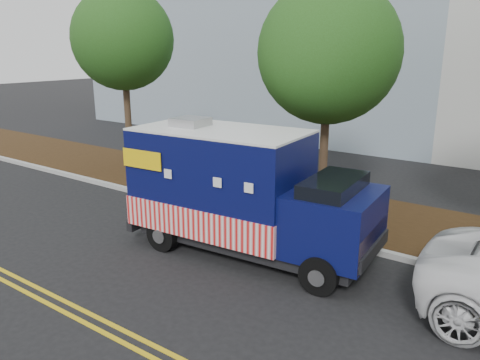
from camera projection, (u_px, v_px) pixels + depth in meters
The scene contains 9 objects.
ground at pixel (236, 242), 12.36m from camera, with size 120.00×120.00×0.00m, color black.
curb at pixel (264, 224), 13.44m from camera, with size 120.00×0.18×0.15m, color #9E9E99.
mulch_strip at pixel (299, 204), 15.09m from camera, with size 120.00×4.00×0.15m, color black.
centerline_near at pixel (99, 318), 8.87m from camera, with size 120.00×0.10×0.01m, color gold.
centerline_far at pixel (88, 324), 8.67m from camera, with size 120.00×0.10×0.01m, color gold.
tree_a at pixel (123, 39), 17.66m from camera, with size 3.84×3.84×7.18m.
tree_b at pixel (329, 53), 13.65m from camera, with size 4.19×4.19×6.91m.
sign_post at pixel (214, 174), 14.43m from camera, with size 0.06×0.06×2.40m, color #473828.
food_truck at pixel (239, 194), 11.49m from camera, with size 6.33×2.74×3.26m.
Camera 1 is at (6.71, -9.27, 4.95)m, focal length 35.00 mm.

